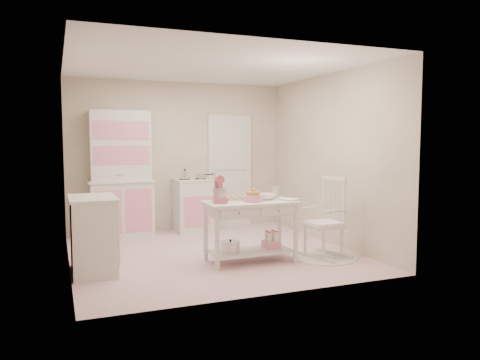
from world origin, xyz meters
The scene contains 14 objects.
room_shell centered at (0.00, 0.00, 1.65)m, with size 3.84×3.84×2.62m.
door centered at (0.95, 1.87, 1.02)m, with size 0.82×0.05×2.04m, color white.
hutch centered at (-1.03, 1.66, 1.04)m, with size 1.06×0.50×2.08m, color white.
stove centered at (0.17, 1.61, 0.46)m, with size 0.62×0.57×0.92m, color white.
base_cabinet centered at (-1.63, -0.37, 0.46)m, with size 0.54×0.84×0.92m, color white.
lace_rug centered at (1.34, -0.76, 0.01)m, with size 0.92×0.92×0.01m, color white.
rocking_chair centered at (1.34, -0.76, 0.55)m, with size 0.48×0.72×1.10m, color white.
work_table centered at (0.32, -0.61, 0.40)m, with size 1.20×0.60×0.80m, color white.
stand_mixer centered at (-0.10, -0.59, 0.97)m, with size 0.20×0.28×0.34m, color #D0586E.
cookie_tray centered at (0.17, -0.43, 0.81)m, with size 0.34×0.24×0.02m, color silver.
bread_basket centered at (0.34, -0.66, 0.85)m, with size 0.25×0.25×0.09m, color pink.
mixing_bowl centered at (0.58, -0.53, 0.84)m, with size 0.25×0.25×0.08m, color white.
metal_pitcher centered at (0.76, -0.45, 0.89)m, with size 0.10×0.10×0.17m, color silver.
recipe_book centered at (0.77, -0.73, 0.81)m, with size 0.17×0.23×0.02m, color white.
Camera 1 is at (-2.02, -6.17, 1.61)m, focal length 35.00 mm.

